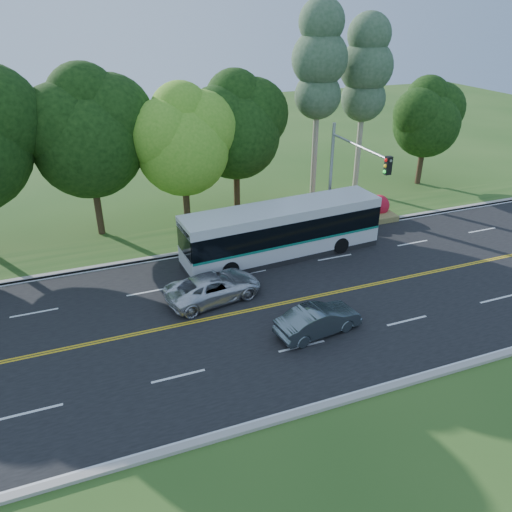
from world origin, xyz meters
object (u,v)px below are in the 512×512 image
object	(u,v)px
sedan	(318,320)
suv	(214,287)
traffic_signal	(347,169)
transit_bus	(282,232)

from	to	relation	value
sedan	suv	xyz separation A→B (m)	(-3.58, 4.45, 0.02)
traffic_signal	suv	world-z (taller)	traffic_signal
suv	traffic_signal	bearing A→B (deg)	-78.19
traffic_signal	suv	bearing A→B (deg)	-158.27
sedan	suv	bearing A→B (deg)	30.16
transit_bus	sedan	world-z (taller)	transit_bus
transit_bus	suv	size ratio (longest dim) A/B	2.46
traffic_signal	sedan	bearing A→B (deg)	-125.56
traffic_signal	suv	size ratio (longest dim) A/B	1.43
transit_bus	suv	world-z (taller)	transit_bus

